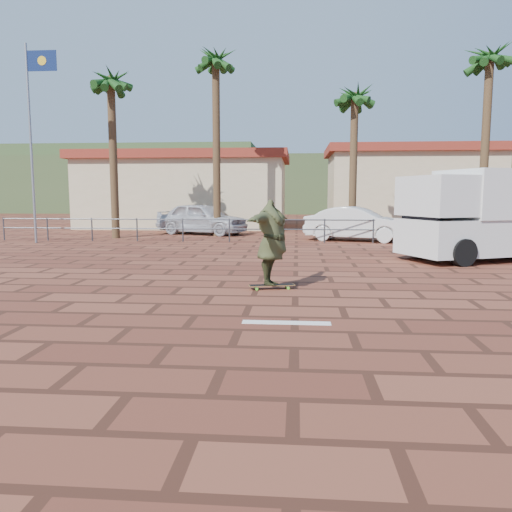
{
  "coord_description": "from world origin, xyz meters",
  "views": [
    {
      "loc": [
        0.85,
        -8.9,
        2.02
      ],
      "look_at": [
        0.05,
        0.88,
        0.8
      ],
      "focal_mm": 35.0,
      "sensor_mm": 36.0,
      "label": 1
    }
  ],
  "objects_px": {
    "longboard": "(272,285)",
    "skateboarder": "(272,242)",
    "campervan": "(489,213)",
    "car_silver": "(202,218)",
    "car_white": "(357,224)"
  },
  "relations": [
    {
      "from": "longboard",
      "to": "skateboarder",
      "type": "bearing_deg",
      "value": 71.72
    },
    {
      "from": "campervan",
      "to": "car_silver",
      "type": "height_order",
      "value": "campervan"
    },
    {
      "from": "car_white",
      "to": "car_silver",
      "type": "bearing_deg",
      "value": 86.72
    },
    {
      "from": "skateboarder",
      "to": "car_silver",
      "type": "bearing_deg",
      "value": 31.57
    },
    {
      "from": "longboard",
      "to": "skateboarder",
      "type": "height_order",
      "value": "skateboarder"
    },
    {
      "from": "longboard",
      "to": "car_silver",
      "type": "bearing_deg",
      "value": 93.01
    },
    {
      "from": "skateboarder",
      "to": "campervan",
      "type": "xyz_separation_m",
      "value": [
        6.45,
        5.48,
        0.44
      ]
    },
    {
      "from": "campervan",
      "to": "skateboarder",
      "type": "bearing_deg",
      "value": -162.59
    },
    {
      "from": "car_silver",
      "to": "longboard",
      "type": "bearing_deg",
      "value": -143.4
    },
    {
      "from": "skateboarder",
      "to": "car_white",
      "type": "bearing_deg",
      "value": -0.36
    },
    {
      "from": "campervan",
      "to": "car_white",
      "type": "relative_size",
      "value": 1.28
    },
    {
      "from": "longboard",
      "to": "car_silver",
      "type": "distance_m",
      "value": 15.04
    },
    {
      "from": "longboard",
      "to": "skateboarder",
      "type": "xyz_separation_m",
      "value": [
        0.0,
        0.0,
        0.92
      ]
    },
    {
      "from": "skateboarder",
      "to": "campervan",
      "type": "bearing_deg",
      "value": -34.62
    },
    {
      "from": "car_silver",
      "to": "skateboarder",
      "type": "bearing_deg",
      "value": -143.4
    }
  ]
}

